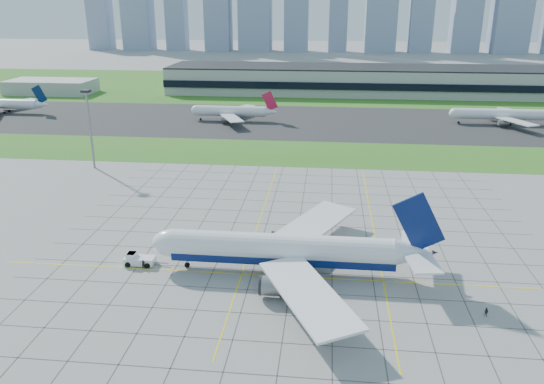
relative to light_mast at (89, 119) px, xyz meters
The scene contains 15 objects.
ground 96.89m from the light_mast, 42.88° to the right, with size 1400.00×1400.00×0.00m, color #9E9E98.
grass_median 76.07m from the light_mast, 19.65° to the left, with size 700.00×35.00×0.04m, color #2E6D1F.
asphalt_taxiway 107.52m from the light_mast, 48.81° to the left, with size 700.00×75.00×0.04m, color #383838.
grass_far 203.13m from the light_mast, 69.78° to the left, with size 700.00×145.00×0.04m, color #2E6D1F.
apron_markings 90.15m from the light_mast, 37.43° to the right, with size 120.00×130.00×0.03m.
terminal 198.37m from the light_mast, 56.29° to the left, with size 260.00×43.00×15.80m.
service_block 171.09m from the light_mast, 121.83° to the left, with size 50.00×25.00×8.00m, color #B7B7B2.
light_mast is the anchor object (origin of this frame).
airliner 95.28m from the light_mast, 43.70° to the right, with size 57.81×58.63×18.21m.
pushback_tug 76.88m from the light_mast, 59.78° to the right, with size 9.15×3.24×2.54m.
crew_near 79.17m from the light_mast, 59.34° to the right, with size 0.70×0.46×1.93m, color black.
crew_far 131.09m from the light_mast, 36.57° to the right, with size 0.77×0.60×1.59m, color black.
distant_jet_0 120.48m from the light_mast, 135.07° to the left, with size 44.73×42.66×14.08m.
distant_jet_1 85.29m from the light_mast, 67.57° to the left, with size 37.92×42.66×14.08m.
distant_jet_2 175.61m from the light_mast, 28.45° to the left, with size 47.34×42.66×14.08m.
Camera 1 is at (5.98, -95.41, 51.25)m, focal length 35.00 mm.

